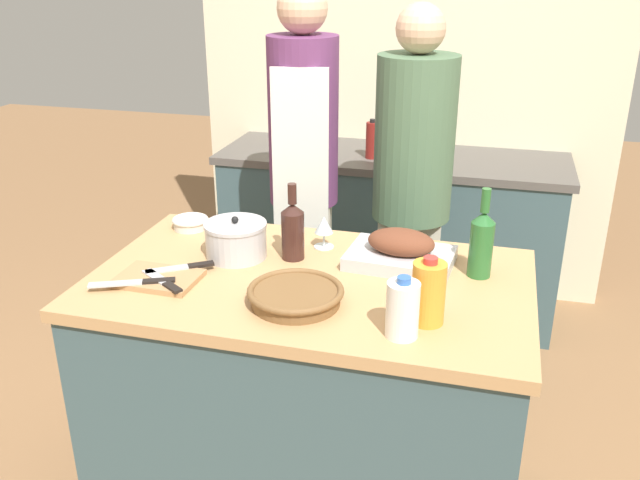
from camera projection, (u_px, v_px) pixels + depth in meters
kitchen_island at (311, 397)px, 2.34m from camera, size 1.40×0.83×0.92m
back_counter at (389, 232)px, 3.78m from camera, size 1.85×0.60×0.89m
back_wall at (406, 71)px, 3.77m from camera, size 2.35×0.10×2.55m
roasting_pan at (401, 251)px, 2.24m from camera, size 0.36×0.27×0.12m
wicker_basket at (296, 295)px, 1.99m from camera, size 0.29×0.29×0.05m
cutting_board at (158, 278)px, 2.13m from camera, size 0.26×0.18×0.02m
stock_pot at (236, 240)px, 2.29m from camera, size 0.21×0.21×0.15m
mixing_bowl at (190, 222)px, 2.54m from camera, size 0.14×0.14×0.04m
juice_jug at (428, 293)px, 1.86m from camera, size 0.09×0.09×0.20m
milk_jug at (403, 309)px, 1.80m from camera, size 0.09×0.09×0.18m
wine_bottle_green at (482, 242)px, 2.13m from camera, size 0.08×0.08×0.29m
wine_bottle_dark at (293, 229)px, 2.26m from camera, size 0.08×0.08×0.26m
wine_glass_left at (324, 226)px, 2.36m from camera, size 0.07×0.07×0.12m
knife_chef at (135, 282)px, 2.08m from camera, size 0.25×0.13×0.01m
knife_paring at (182, 267)px, 2.18m from camera, size 0.20×0.15×0.01m
knife_bread at (163, 281)px, 2.09m from camera, size 0.19×0.14×0.01m
condiment_bottle_tall at (372, 140)px, 3.51m from camera, size 0.06×0.06×0.21m
condiment_bottle_short at (414, 136)px, 3.61m from camera, size 0.06×0.06×0.20m
person_cook_aproned at (304, 169)px, 2.97m from camera, size 0.30×0.32×1.78m
person_cook_guest at (412, 189)px, 2.90m from camera, size 0.33×0.33×1.71m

